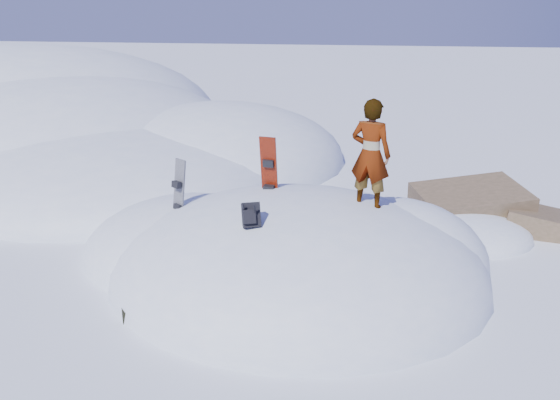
% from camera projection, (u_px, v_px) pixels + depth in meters
% --- Properties ---
extents(ground, '(120.00, 120.00, 0.00)m').
position_uv_depth(ground, '(297.00, 275.00, 10.19)').
color(ground, white).
rests_on(ground, ground).
extents(snow_mound, '(8.00, 6.00, 3.00)m').
position_uv_depth(snow_mound, '(289.00, 268.00, 10.44)').
color(snow_mound, white).
rests_on(snow_mound, ground).
extents(snow_ridge, '(21.50, 18.50, 6.40)m').
position_uv_depth(snow_ridge, '(62.00, 136.00, 20.92)').
color(snow_ridge, white).
rests_on(snow_ridge, ground).
extents(rock_outcrop, '(4.68, 4.41, 1.68)m').
position_uv_depth(rock_outcrop, '(476.00, 225.00, 12.41)').
color(rock_outcrop, brown).
rests_on(rock_outcrop, ground).
extents(snowboard_red, '(0.36, 0.30, 1.71)m').
position_uv_depth(snowboard_red, '(269.00, 178.00, 10.45)').
color(snowboard_red, '#B02309').
rests_on(snowboard_red, snow_mound).
extents(snowboard_dark, '(0.37, 0.36, 1.52)m').
position_uv_depth(snowboard_dark, '(178.00, 198.00, 10.39)').
color(snowboard_dark, black).
rests_on(snowboard_dark, snow_mound).
extents(backpack, '(0.39, 0.45, 0.48)m').
position_uv_depth(backpack, '(251.00, 215.00, 8.80)').
color(backpack, black).
rests_on(backpack, snow_mound).
extents(gear_pile, '(0.99, 0.78, 0.26)m').
position_uv_depth(gear_pile, '(149.00, 306.00, 8.90)').
color(gear_pile, black).
rests_on(gear_pile, ground).
extents(person, '(0.83, 0.68, 1.96)m').
position_uv_depth(person, '(371.00, 155.00, 9.48)').
color(person, slate).
rests_on(person, snow_mound).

